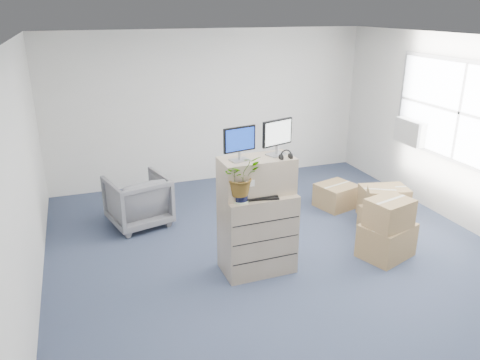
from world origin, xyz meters
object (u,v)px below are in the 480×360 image
Objects in this scene: keyboard at (260,197)px; office_chair at (138,198)px; water_bottle at (266,183)px; potted_plant at (241,180)px; monitor_left at (240,142)px; monitor_right at (277,135)px; filing_cabinet_lower at (257,232)px.

office_chair is at bearing 133.71° from keyboard.
water_bottle is 0.45m from potted_plant.
monitor_right is at bearing -4.53° from monitor_left.
office_chair is (-1.20, 1.95, -0.62)m from keyboard.
office_chair is at bearing 112.02° from monitor_right.
potted_plant is 0.64× the size of office_chair.
monitor_left is 0.50m from monitor_right.
filing_cabinet_lower is 2.20m from office_chair.
water_bottle reaches higher than office_chair.
monitor_right is at bearing 14.76° from filing_cabinet_lower.
keyboard reaches higher than filing_cabinet_lower.
office_chair is (-1.23, 1.83, -0.09)m from filing_cabinet_lower.
potted_plant reaches higher than office_chair.
water_bottle is at bearing 176.75° from monitor_right.
monitor_left is 0.65m from water_bottle.
office_chair is at bearing 107.81° from monitor_left.
keyboard is at bearing 107.19° from office_chair.
keyboard is at bearing -102.37° from filing_cabinet_lower.
office_chair is (-1.00, 1.81, -1.28)m from monitor_left.
monitor_right is 1.86× the size of water_bottle.
keyboard is at bearing -132.11° from water_bottle.
office_chair is at bearing 115.89° from potted_plant.
filing_cabinet_lower is 0.84m from potted_plant.
keyboard is 0.79× the size of potted_plant.
keyboard reaches higher than office_chair.
potted_plant is 2.35m from office_chair.
monitor_left is at bearing -177.27° from water_bottle.
keyboard is (0.20, -0.14, -0.66)m from monitor_left.
monitor_right is at bearing 21.75° from potted_plant.
monitor_left is 1.74× the size of water_bottle.
water_bottle is at bearing 59.93° from keyboard.
filing_cabinet_lower is at bearing 90.96° from keyboard.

